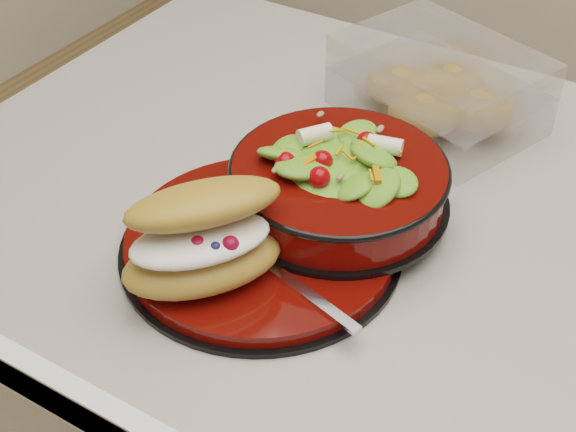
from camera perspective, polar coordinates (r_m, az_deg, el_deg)
The scene contains 5 objects.
dinner_plate at distance 0.81m, azimuth -1.93°, elevation -1.98°, with size 0.29×0.29×0.02m.
salad_bowl at distance 0.82m, azimuth 3.65°, elevation 2.84°, with size 0.23×0.23×0.10m.
croissant at distance 0.73m, azimuth -5.95°, elevation -1.62°, with size 0.16×0.18×0.09m.
fork at distance 0.75m, azimuth 0.38°, elevation -4.79°, with size 0.15×0.06×0.00m.
pastry_box at distance 1.01m, azimuth 10.65°, elevation 8.95°, with size 0.27×0.24×0.09m.
Camera 1 is at (0.16, -0.63, 1.45)m, focal length 50.00 mm.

